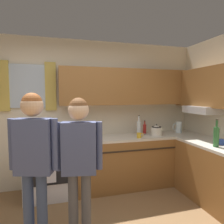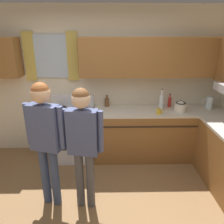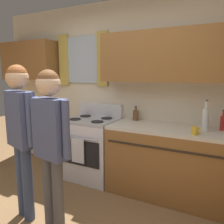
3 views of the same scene
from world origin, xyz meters
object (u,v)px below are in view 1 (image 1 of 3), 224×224
Objects in this scene: bottle_tall_clear at (139,128)px; adult_left at (34,152)px; stove_oven at (50,167)px; bottle_squat_brown at (85,132)px; bottle_wine_green at (216,136)px; water_pitcher at (179,127)px; bottle_sauce_red at (145,129)px; mug_mustard_yellow at (139,135)px; stovetop_kettle at (157,130)px; adult_in_plaid at (79,154)px; mug_cobalt_blue at (222,142)px.

adult_left reaches higher than bottle_tall_clear.
bottle_squat_brown reaches higher than stove_oven.
bottle_wine_green is 1.28m from bottle_tall_clear.
bottle_wine_green is 1.09m from water_pitcher.
stove_oven is at bearing -161.35° from bottle_squat_brown.
bottle_sauce_red reaches higher than mug_mustard_yellow.
mug_mustard_yellow is 1.86m from adult_left.
bottle_sauce_red is at bearing 169.91° from water_pitcher.
bottle_tall_clear reaches higher than stove_oven.
bottle_wine_green is at bearing -37.29° from bottle_squat_brown.
stovetop_kettle is (0.30, -0.10, -0.05)m from bottle_tall_clear.
adult_left is (-1.67, -1.17, -0.00)m from bottle_tall_clear.
water_pitcher reaches higher than bottle_squat_brown.
adult_in_plaid is at bearing -100.93° from bottle_squat_brown.
mug_mustard_yellow is at bearing -165.50° from water_pitcher.
mug_mustard_yellow is 1.05× the size of mug_cobalt_blue.
stovetop_kettle is at bearing 16.24° from mug_mustard_yellow.
mug_cobalt_blue is 0.52× the size of water_pitcher.
adult_left is at bearing -148.94° from mug_mustard_yellow.
stovetop_kettle is at bearing 113.64° from bottle_wine_green.
bottle_sauce_red is 2.27m from adult_left.
adult_left is at bearing -118.11° from bottle_squat_brown.
adult_left is (-1.97, -1.07, 0.04)m from stovetop_kettle.
water_pitcher is at bearing -10.09° from bottle_sauce_red.
adult_in_plaid is at bearing -148.58° from water_pitcher.
stovetop_kettle is 0.17× the size of adult_in_plaid.
bottle_sauce_red is at bearing 4.81° from stove_oven.
adult_left is (-1.85, -1.31, 0.05)m from bottle_sauce_red.
bottle_wine_green reaches higher than stovetop_kettle.
bottle_wine_green is at bearing -46.44° from mug_mustard_yellow.
bottle_tall_clear is at bearing 124.20° from bottle_wine_green.
stove_oven is 0.69× the size of adult_in_plaid.
water_pitcher is at bearing 1.54° from bottle_tall_clear.
mug_mustard_yellow is at bearing 141.63° from mug_cobalt_blue.
bottle_tall_clear is 0.23m from bottle_sauce_red.
mug_mustard_yellow is at bearing 31.06° from adult_left.
stovetop_kettle is (0.12, -0.24, 0.00)m from bottle_sauce_red.
stove_oven is 4.48× the size of bottle_sauce_red.
stovetop_kettle reaches higher than bottle_squat_brown.
mug_mustard_yellow is 1.24m from mug_cobalt_blue.
mug_cobalt_blue is 0.42× the size of stovetop_kettle.
bottle_tall_clear is at bearing 45.43° from adult_in_plaid.
mug_mustard_yellow is 0.96m from water_pitcher.
mug_mustard_yellow is 0.08× the size of adult_in_plaid.
bottle_tall_clear is 3.20× the size of mug_cobalt_blue.
bottle_wine_green is 0.25× the size of adult_in_plaid.
mug_cobalt_blue is 1.07m from stovetop_kettle.
stove_oven is 1.38m from adult_in_plaid.
stovetop_kettle is at bearing 28.45° from adult_left.
adult_left is at bearing -144.94° from bottle_tall_clear.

